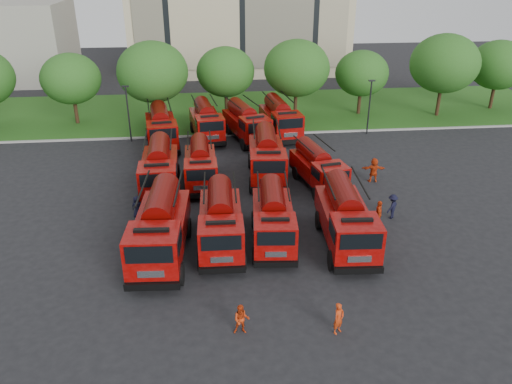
% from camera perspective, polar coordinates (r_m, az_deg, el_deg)
% --- Properties ---
extents(ground, '(140.00, 140.00, 0.00)m').
position_cam_1_polar(ground, '(30.94, 0.56, -4.25)').
color(ground, black).
rests_on(ground, ground).
extents(lawn, '(70.00, 16.00, 0.12)m').
position_cam_1_polar(lawn, '(54.97, -2.41, 9.28)').
color(lawn, '#245115').
rests_on(lawn, ground).
extents(curb, '(70.00, 0.30, 0.14)m').
position_cam_1_polar(curb, '(47.25, -1.81, 6.58)').
color(curb, gray).
rests_on(curb, ground).
extents(tree_1, '(5.71, 5.71, 6.98)m').
position_cam_1_polar(tree_1, '(52.52, -20.40, 12.04)').
color(tree_1, '#382314').
rests_on(tree_1, ground).
extents(tree_2, '(6.72, 6.72, 8.22)m').
position_cam_1_polar(tree_2, '(49.50, -11.73, 13.29)').
color(tree_2, '#382314').
rests_on(tree_2, ground).
extents(tree_3, '(5.88, 5.88, 7.19)m').
position_cam_1_polar(tree_3, '(51.86, -3.50, 13.54)').
color(tree_3, '#382314').
rests_on(tree_3, ground).
extents(tree_4, '(6.55, 6.55, 8.01)m').
position_cam_1_polar(tree_4, '(51.04, 4.67, 13.92)').
color(tree_4, '#382314').
rests_on(tree_4, ground).
extents(tree_5, '(5.46, 5.46, 6.68)m').
position_cam_1_polar(tree_5, '(53.83, 12.00, 13.12)').
color(tree_5, '#382314').
rests_on(tree_5, ground).
extents(tree_6, '(6.89, 6.89, 8.42)m').
position_cam_1_polar(tree_6, '(55.18, 20.76, 13.57)').
color(tree_6, '#382314').
rests_on(tree_6, ground).
extents(tree_7, '(6.05, 6.05, 7.39)m').
position_cam_1_polar(tree_7, '(60.35, 25.99, 12.92)').
color(tree_7, '#382314').
rests_on(tree_7, ground).
extents(lamp_post_0, '(0.60, 0.25, 5.11)m').
position_cam_1_polar(lamp_post_0, '(46.18, -14.42, 9.02)').
color(lamp_post_0, black).
rests_on(lamp_post_0, ground).
extents(lamp_post_1, '(0.60, 0.25, 5.11)m').
position_cam_1_polar(lamp_post_1, '(48.04, 12.85, 9.80)').
color(lamp_post_1, black).
rests_on(lamp_post_1, ground).
extents(fire_truck_0, '(3.22, 7.96, 3.56)m').
position_cam_1_polar(fire_truck_0, '(28.01, -10.88, -3.96)').
color(fire_truck_0, black).
rests_on(fire_truck_0, ground).
extents(fire_truck_1, '(2.70, 7.05, 3.18)m').
position_cam_1_polar(fire_truck_1, '(28.61, -4.05, -3.29)').
color(fire_truck_1, black).
rests_on(fire_truck_1, ground).
extents(fire_truck_2, '(2.91, 6.91, 3.07)m').
position_cam_1_polar(fire_truck_2, '(28.99, 1.97, -2.97)').
color(fire_truck_2, black).
rests_on(fire_truck_2, ground).
extents(fire_truck_3, '(3.06, 7.53, 3.36)m').
position_cam_1_polar(fire_truck_3, '(29.08, 10.23, -2.96)').
color(fire_truck_3, black).
rests_on(fire_truck_3, ground).
extents(fire_truck_4, '(2.90, 7.38, 3.32)m').
position_cam_1_polar(fire_truck_4, '(36.12, -10.98, 2.73)').
color(fire_truck_4, black).
rests_on(fire_truck_4, ground).
extents(fire_truck_5, '(2.53, 6.63, 2.99)m').
position_cam_1_polar(fire_truck_5, '(36.68, -6.36, 3.14)').
color(fire_truck_5, black).
rests_on(fire_truck_5, ground).
extents(fire_truck_6, '(3.16, 7.63, 3.40)m').
position_cam_1_polar(fire_truck_6, '(37.52, 1.24, 4.14)').
color(fire_truck_6, black).
rests_on(fire_truck_6, ground).
extents(fire_truck_7, '(3.35, 6.65, 2.89)m').
position_cam_1_polar(fire_truck_7, '(36.39, 7.07, 2.82)').
color(fire_truck_7, black).
rests_on(fire_truck_7, ground).
extents(fire_truck_8, '(3.41, 7.54, 3.31)m').
position_cam_1_polar(fire_truck_8, '(44.85, -10.79, 7.24)').
color(fire_truck_8, black).
rests_on(fire_truck_8, ground).
extents(fire_truck_9, '(3.32, 7.26, 3.19)m').
position_cam_1_polar(fire_truck_9, '(46.31, -5.70, 8.06)').
color(fire_truck_9, black).
rests_on(fire_truck_9, ground).
extents(fire_truck_10, '(4.19, 7.45, 3.22)m').
position_cam_1_polar(fire_truck_10, '(45.62, -1.15, 7.94)').
color(fire_truck_10, black).
rests_on(fire_truck_10, ground).
extents(fire_truck_11, '(3.35, 7.53, 3.31)m').
position_cam_1_polar(fire_truck_11, '(46.76, 2.77, 8.41)').
color(fire_truck_11, black).
rests_on(fire_truck_11, ground).
extents(firefighter_0, '(0.70, 0.67, 1.56)m').
position_cam_1_polar(firefighter_0, '(23.57, 9.29, -15.52)').
color(firefighter_0, '#B9310E').
rests_on(firefighter_0, ground).
extents(firefighter_1, '(0.75, 0.45, 1.49)m').
position_cam_1_polar(firefighter_1, '(23.26, -1.65, -15.77)').
color(firefighter_1, '#B9310E').
rests_on(firefighter_1, ground).
extents(firefighter_2, '(0.84, 1.17, 1.81)m').
position_cam_1_polar(firefighter_2, '(32.05, 13.67, -3.92)').
color(firefighter_2, '#B9310E').
rests_on(firefighter_2, ground).
extents(firefighter_3, '(1.15, 1.13, 1.65)m').
position_cam_1_polar(firefighter_3, '(33.38, 15.14, -2.86)').
color(firefighter_3, black).
rests_on(firefighter_3, ground).
extents(firefighter_4, '(0.85, 0.68, 1.51)m').
position_cam_1_polar(firefighter_4, '(33.14, -13.31, -2.85)').
color(firefighter_4, black).
rests_on(firefighter_4, ground).
extents(firefighter_5, '(1.80, 0.94, 1.86)m').
position_cam_1_polar(firefighter_5, '(38.39, 13.16, 1.19)').
color(firefighter_5, '#B9310E').
rests_on(firefighter_5, ground).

